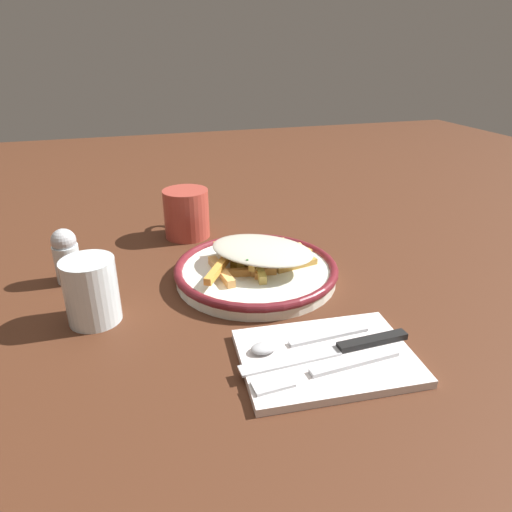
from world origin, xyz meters
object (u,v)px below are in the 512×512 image
object	(u,v)px
salt_shaker	(66,255)
spoon	(290,343)
fries_heap	(260,253)
napkin	(326,357)
fork	(328,369)
water_glass	(91,291)
coffee_mug	(186,213)
knife	(341,348)
plate	(256,271)

from	to	relation	value
salt_shaker	spoon	bearing A→B (deg)	-136.06
fries_heap	napkin	xyz separation A→B (m)	(-0.22, -0.01, -0.04)
napkin	fork	bearing A→B (deg)	157.09
water_glass	coffee_mug	xyz separation A→B (m)	(0.26, -0.16, 0.00)
spoon	salt_shaker	xyz separation A→B (m)	(0.27, 0.26, 0.03)
fries_heap	fork	world-z (taller)	fries_heap
fries_heap	knife	bearing A→B (deg)	-172.40
plate	knife	size ratio (longest dim) A/B	1.20
fork	spoon	bearing A→B (deg)	22.33
spoon	coffee_mug	size ratio (longest dim) A/B	1.36
fork	water_glass	world-z (taller)	water_glass
knife	salt_shaker	world-z (taller)	salt_shaker
spoon	coffee_mug	bearing A→B (deg)	8.11
fork	knife	world-z (taller)	knife
fries_heap	napkin	size ratio (longest dim) A/B	1.00
fork	salt_shaker	bearing A→B (deg)	41.02
plate	water_glass	xyz separation A→B (m)	(-0.05, 0.24, 0.03)
plate	napkin	xyz separation A→B (m)	(-0.22, -0.02, -0.01)
plate	knife	bearing A→B (deg)	-170.23
plate	fries_heap	distance (m)	0.03
knife	coffee_mug	distance (m)	0.44
coffee_mug	salt_shaker	distance (m)	0.24
fork	water_glass	xyz separation A→B (m)	(0.20, 0.24, 0.03)
napkin	water_glass	xyz separation A→B (m)	(0.17, 0.26, 0.04)
spoon	coffee_mug	world-z (taller)	coffee_mug
water_glass	coffee_mug	distance (m)	0.31
spoon	water_glass	bearing A→B (deg)	57.21
spoon	fork	bearing A→B (deg)	-157.67
fork	salt_shaker	world-z (taller)	salt_shaker
spoon	coffee_mug	distance (m)	0.41
water_glass	salt_shaker	world-z (taller)	water_glass
plate	fork	xyz separation A→B (m)	(-0.25, -0.01, -0.00)
fries_heap	fork	size ratio (longest dim) A/B	1.12
fries_heap	coffee_mug	xyz separation A→B (m)	(0.20, 0.08, 0.00)
fries_heap	napkin	distance (m)	0.23
napkin	coffee_mug	distance (m)	0.44
plate	salt_shaker	bearing A→B (deg)	74.33
fork	napkin	bearing A→B (deg)	-22.91
fork	water_glass	bearing A→B (deg)	50.98
knife	salt_shaker	xyz separation A→B (m)	(0.30, 0.31, 0.03)
knife	salt_shaker	distance (m)	0.43
water_glass	coffee_mug	size ratio (longest dim) A/B	0.78
napkin	spoon	world-z (taller)	spoon
plate	fork	world-z (taller)	plate
fork	coffee_mug	xyz separation A→B (m)	(0.46, 0.08, 0.03)
fries_heap	salt_shaker	bearing A→B (deg)	75.39
coffee_mug	salt_shaker	world-z (taller)	coffee_mug
water_glass	fork	bearing A→B (deg)	-129.02
plate	napkin	distance (m)	0.22
fork	knife	size ratio (longest dim) A/B	0.84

